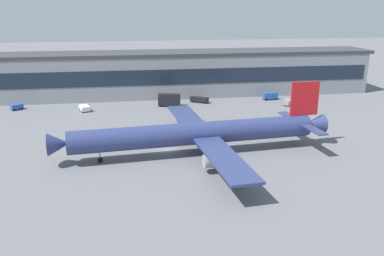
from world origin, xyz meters
The scene contains 9 objects.
ground_plane centered at (0.00, 0.00, 0.00)m, with size 600.00×600.00×0.00m, color slate.
terminal_building centered at (0.00, 60.53, 8.09)m, with size 166.52×17.78×16.13m.
airliner centered at (6.87, -3.46, 4.88)m, with size 63.90×55.23×15.48m.
catering_truck centered at (5.04, 42.50, 2.29)m, with size 7.60×4.14×4.15m.
crew_van centered at (41.44, 46.72, 1.46)m, with size 5.43×2.81×2.55m.
belt_loader centered at (15.84, 46.15, 1.15)m, with size 6.44×5.19×1.95m.
follow_me_car centered at (44.59, 37.91, 1.09)m, with size 4.05×4.70×1.85m.
pushback_tractor centered at (-22.50, 40.26, 1.05)m, with size 4.03×5.39×1.75m.
baggage_tug centered at (-44.32, 45.36, 1.09)m, with size 4.10×3.67×1.85m.
Camera 1 is at (-8.27, -89.06, 32.67)m, focal length 37.96 mm.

